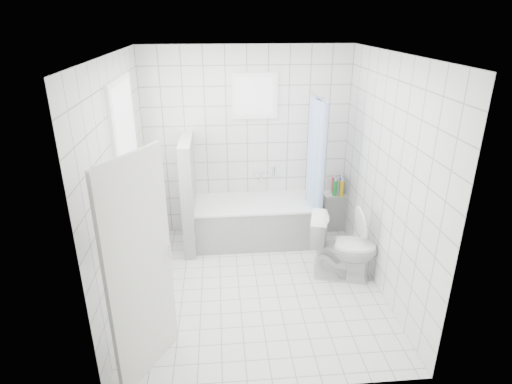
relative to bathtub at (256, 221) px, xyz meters
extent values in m
plane|color=white|center=(-0.08, -1.12, -0.29)|extent=(3.00, 3.00, 0.00)
plane|color=white|center=(-0.08, -1.12, 2.31)|extent=(3.00, 3.00, 0.00)
cube|color=white|center=(-0.08, 0.38, 1.01)|extent=(2.80, 0.02, 2.60)
cube|color=white|center=(-0.08, -2.62, 1.01)|extent=(2.80, 0.02, 2.60)
cube|color=white|center=(-1.48, -1.12, 1.01)|extent=(0.02, 3.00, 2.60)
cube|color=white|center=(1.32, -1.12, 1.01)|extent=(0.02, 3.00, 2.60)
cube|color=white|center=(-1.44, -0.82, 1.31)|extent=(0.01, 0.90, 1.40)
cube|color=white|center=(0.02, 0.33, 1.66)|extent=(0.50, 0.01, 0.50)
cube|color=white|center=(-1.39, -0.82, 0.57)|extent=(0.18, 1.02, 0.08)
cube|color=silver|center=(-1.15, -2.25, 0.71)|extent=(0.41, 0.73, 2.00)
cube|color=white|center=(0.00, 0.00, -0.02)|extent=(1.64, 0.75, 0.55)
cube|color=white|center=(0.00, 0.00, 0.27)|extent=(1.66, 0.77, 0.03)
cube|color=white|center=(-0.89, -0.05, 0.46)|extent=(0.15, 0.85, 1.50)
cube|color=white|center=(1.21, 0.25, -0.02)|extent=(0.40, 0.24, 0.55)
imported|color=white|center=(0.95, -1.01, 0.11)|extent=(0.87, 0.64, 0.80)
cylinder|color=silver|center=(0.77, -0.02, 1.71)|extent=(0.02, 0.80, 0.02)
cube|color=silver|center=(0.10, 0.33, 0.56)|extent=(0.18, 0.06, 0.06)
imported|color=#BE5F8A|center=(-1.38, -0.54, 0.71)|extent=(0.12, 0.12, 0.20)
imported|color=white|center=(-1.38, -0.71, 0.76)|extent=(0.17, 0.17, 0.31)
imported|color=#E95A82|center=(-1.38, -1.18, 0.77)|extent=(0.17, 0.17, 0.32)
imported|color=#2EC6CF|center=(-1.38, -1.05, 0.70)|extent=(0.10, 0.10, 0.18)
cylinder|color=red|center=(1.16, 0.29, 0.38)|extent=(0.06, 0.06, 0.23)
cylinder|color=green|center=(1.14, 0.19, 0.37)|extent=(0.06, 0.06, 0.22)
cylinder|color=gold|center=(1.23, 0.16, 0.38)|extent=(0.06, 0.06, 0.24)
cylinder|color=#183AC1|center=(1.26, 0.27, 0.38)|extent=(0.06, 0.06, 0.24)
camera|label=1|loc=(-0.47, -5.30, 2.65)|focal=30.00mm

